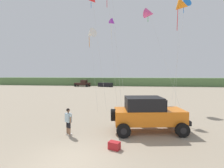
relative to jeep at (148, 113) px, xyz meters
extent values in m
plane|color=gray|center=(-3.58, -4.31, -1.20)|extent=(220.00, 220.00, 0.00)
cube|color=#567A47|center=(-3.25, 45.43, 0.07)|extent=(90.00, 6.71, 2.54)
cube|color=orange|center=(0.07, 0.01, -0.19)|extent=(4.65, 2.55, 0.90)
cube|color=orange|center=(1.70, 0.29, 0.18)|extent=(1.37, 1.85, 0.12)
cube|color=black|center=(-0.28, -0.05, 0.66)|extent=(2.56, 2.12, 0.80)
cube|color=black|center=(0.91, 0.15, 0.62)|extent=(0.38, 1.67, 0.72)
cube|color=black|center=(2.32, 0.39, -0.46)|extent=(0.50, 1.81, 0.28)
cylinder|color=black|center=(-2.22, -0.38, -0.09)|extent=(0.43, 0.81, 0.77)
cylinder|color=black|center=(1.62, 1.32, -0.78)|extent=(0.88, 0.44, 0.84)
cylinder|color=black|center=(1.62, 1.32, -0.78)|extent=(0.43, 0.38, 0.38)
cylinder|color=black|center=(1.97, -0.71, -0.78)|extent=(0.88, 0.44, 0.84)
cylinder|color=black|center=(1.97, -0.71, -0.78)|extent=(0.43, 0.38, 0.38)
cylinder|color=black|center=(-1.83, 0.73, -0.78)|extent=(0.88, 0.44, 0.84)
cylinder|color=black|center=(-1.83, 0.73, -0.78)|extent=(0.43, 0.38, 0.38)
cylinder|color=black|center=(-1.48, -1.30, -0.78)|extent=(0.88, 0.44, 0.84)
cylinder|color=black|center=(-1.48, -1.30, -0.78)|extent=(0.43, 0.38, 0.38)
cylinder|color=#8C664C|center=(-4.94, -1.26, -0.95)|extent=(0.14, 0.14, 0.49)
cylinder|color=black|center=(-4.94, -1.26, -0.56)|extent=(0.15, 0.15, 0.36)
cube|color=silver|center=(-4.92, -1.23, -1.15)|extent=(0.25, 0.27, 0.10)
cylinder|color=#8C664C|center=(-4.77, -1.39, -0.95)|extent=(0.14, 0.14, 0.49)
cylinder|color=black|center=(-4.77, -1.39, -0.56)|extent=(0.15, 0.15, 0.36)
cube|color=silver|center=(-4.74, -1.36, -1.15)|extent=(0.25, 0.27, 0.10)
cube|color=silver|center=(-4.85, -1.33, -0.11)|extent=(0.48, 0.45, 0.54)
cylinder|color=#8C664C|center=(-5.06, -1.17, -0.12)|extent=(0.09, 0.09, 0.56)
cylinder|color=silver|center=(-5.06, -1.17, 0.07)|extent=(0.11, 0.11, 0.16)
cylinder|color=#8C664C|center=(-4.65, -1.48, -0.12)|extent=(0.09, 0.09, 0.56)
cylinder|color=silver|center=(-4.65, -1.48, 0.07)|extent=(0.11, 0.11, 0.16)
cylinder|color=#8C664C|center=(-4.85, -1.33, 0.20)|extent=(0.10, 0.10, 0.08)
sphere|color=#8C664C|center=(-4.85, -1.33, 0.34)|extent=(0.21, 0.21, 0.21)
sphere|color=black|center=(-4.86, -1.34, 0.36)|extent=(0.21, 0.21, 0.21)
cube|color=#B21E23|center=(-1.83, -2.89, -1.01)|extent=(0.65, 0.53, 0.38)
cube|color=black|center=(-16.78, 38.64, -0.44)|extent=(4.74, 2.27, 0.76)
cube|color=black|center=(-16.23, 38.60, 0.36)|extent=(1.74, 1.93, 0.84)
cylinder|color=black|center=(-14.85, 39.54, -0.82)|extent=(0.78, 0.32, 0.76)
cylinder|color=black|center=(-15.02, 37.44, -0.82)|extent=(0.78, 0.32, 0.76)
cylinder|color=black|center=(-18.54, 39.84, -0.82)|extent=(0.78, 0.32, 0.76)
cylinder|color=black|center=(-18.71, 37.75, -0.82)|extent=(0.78, 0.32, 0.76)
cube|color=black|center=(-9.63, 38.49, -0.60)|extent=(4.52, 2.96, 1.20)
cylinder|color=red|center=(-3.93, 7.46, 10.35)|extent=(0.05, 0.14, 1.20)
cylinder|color=silver|center=(-3.15, 6.29, 4.99)|extent=(1.27, 2.36, 12.29)
cone|color=purple|center=(-3.77, 10.84, 9.19)|extent=(1.19, 1.11, 1.23)
cylinder|color=white|center=(-3.92, 10.84, 8.04)|extent=(0.05, 0.31, 1.89)
cylinder|color=silver|center=(-2.68, 8.26, 4.02)|extent=(2.21, 5.17, 10.35)
cone|color=white|center=(-6.13, 8.78, 7.31)|extent=(1.69, 1.53, 1.42)
cylinder|color=orange|center=(-6.28, 8.78, 6.36)|extent=(0.05, 0.24, 1.27)
cylinder|color=silver|center=(-5.23, 6.67, 3.08)|extent=(1.81, 4.23, 8.47)
cone|color=#E04C93|center=(0.76, 9.81, 9.70)|extent=(1.72, 1.65, 1.67)
cylinder|color=green|center=(0.61, 9.81, 9.06)|extent=(0.05, 0.14, 0.65)
cylinder|color=silver|center=(2.06, 7.09, 4.27)|extent=(2.61, 5.47, 10.85)
cylinder|color=blue|center=(-5.72, 7.60, 10.17)|extent=(0.05, 0.11, 0.68)
cylinder|color=silver|center=(-4.61, 6.59, 4.83)|extent=(1.94, 2.06, 11.96)
cone|color=blue|center=(4.37, 8.32, 9.92)|extent=(1.32, 1.34, 1.42)
cylinder|color=blue|center=(4.22, 8.32, 9.35)|extent=(0.05, 0.17, 0.66)
cylinder|color=silver|center=(3.30, 6.36, 4.39)|extent=(2.15, 3.94, 11.08)
cylinder|color=silver|center=(-2.85, 6.67, 6.17)|extent=(1.67, 4.30, 14.64)
cone|color=orange|center=(3.13, 5.49, 8.76)|extent=(1.78, 1.56, 1.65)
cylinder|color=red|center=(2.98, 5.49, 7.54)|extent=(0.05, 0.20, 1.91)
cylinder|color=silver|center=(2.90, 4.89, 3.80)|extent=(0.48, 1.22, 9.91)
camera|label=1|loc=(-0.82, -11.05, 2.53)|focal=27.18mm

